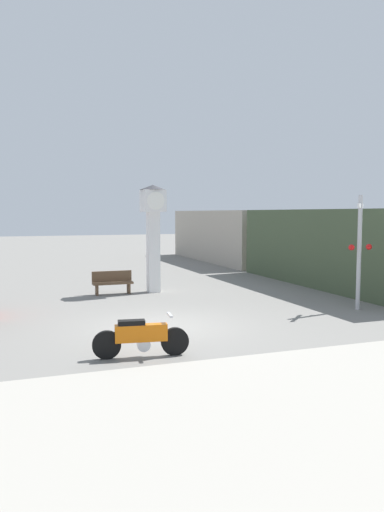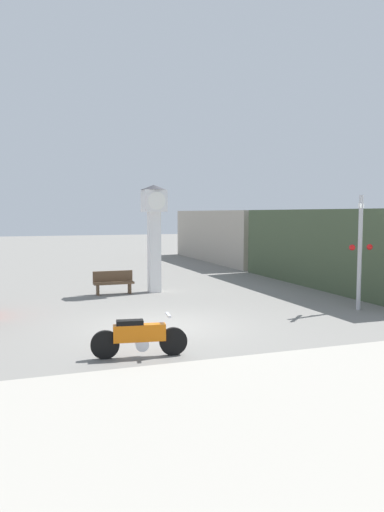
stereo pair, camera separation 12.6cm
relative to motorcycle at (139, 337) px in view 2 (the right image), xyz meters
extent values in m
plane|color=slate|center=(1.29, 2.74, -0.46)|extent=(120.00, 120.00, 0.00)
cube|color=#9E998E|center=(1.29, -4.00, -0.41)|extent=(36.00, 6.00, 0.10)
cylinder|color=black|center=(0.77, -0.11, -0.14)|extent=(0.65, 0.20, 0.64)
cylinder|color=black|center=(-0.75, 0.11, -0.14)|extent=(0.65, 0.20, 0.64)
cube|color=orange|center=(0.01, 0.00, 0.09)|extent=(1.20, 0.40, 0.38)
cube|color=black|center=(-0.20, 0.03, 0.34)|extent=(0.63, 0.33, 0.11)
cylinder|color=silver|center=(0.06, -0.01, -0.17)|extent=(0.33, 0.25, 0.30)
cube|color=silver|center=(0.65, -0.10, 0.48)|extent=(0.13, 0.47, 0.04)
cube|color=white|center=(2.77, 8.90, 1.18)|extent=(0.47, 0.47, 3.29)
cube|color=white|center=(2.77, 8.90, 3.27)|extent=(0.89, 0.89, 0.89)
cylinder|color=white|center=(2.77, 8.44, 3.27)|extent=(0.71, 0.02, 0.71)
cone|color=#333338|center=(2.77, 8.90, 3.81)|extent=(1.07, 1.07, 0.20)
cube|color=#425138|center=(10.81, 7.77, 1.24)|extent=(2.80, 12.03, 3.40)
cube|color=#ADA393|center=(10.81, 20.40, 1.24)|extent=(2.80, 12.03, 3.40)
cylinder|color=#B7B7BC|center=(8.23, 2.95, 1.45)|extent=(0.14, 0.14, 3.83)
cube|color=white|center=(8.23, 2.95, 3.02)|extent=(0.82, 0.82, 0.14)
sphere|color=red|center=(7.88, 2.90, 1.65)|extent=(0.20, 0.20, 0.20)
sphere|color=red|center=(8.58, 2.90, 1.65)|extent=(0.20, 0.20, 0.20)
cube|color=brown|center=(1.08, 8.88, -0.01)|extent=(1.60, 0.44, 0.08)
cube|color=brown|center=(1.08, 9.07, 0.24)|extent=(1.60, 0.06, 0.44)
cube|color=brown|center=(0.44, 8.88, -0.26)|extent=(0.08, 0.35, 0.41)
cube|color=brown|center=(1.72, 8.88, -0.26)|extent=(0.08, 0.35, 0.41)
camera|label=1|loc=(-2.67, -10.74, 2.78)|focal=35.00mm
camera|label=2|loc=(-2.55, -10.78, 2.78)|focal=35.00mm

